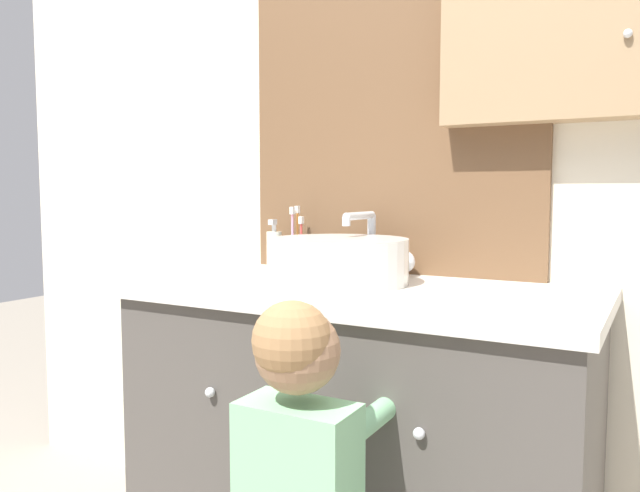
# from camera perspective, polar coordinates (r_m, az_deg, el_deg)

# --- Properties ---
(wall_back) EXTENTS (3.20, 0.18, 2.50)m
(wall_back) POSITION_cam_1_polar(r_m,az_deg,el_deg) (1.84, 8.80, 11.14)
(wall_back) COLOR beige
(wall_back) RESTS_ON ground_plane
(vanity_counter) EXTENTS (1.15, 0.58, 0.84)m
(vanity_counter) POSITION_cam_1_polar(r_m,az_deg,el_deg) (1.69, 3.64, -17.88)
(vanity_counter) COLOR #4C4742
(vanity_counter) RESTS_ON ground_plane
(sink_basin) EXTENTS (0.36, 0.41, 0.18)m
(sink_basin) POSITION_cam_1_polar(r_m,az_deg,el_deg) (1.60, 1.84, -1.27)
(sink_basin) COLOR silver
(sink_basin) RESTS_ON vanity_counter
(toothbrush_holder) EXTENTS (0.06, 0.06, 0.19)m
(toothbrush_holder) POSITION_cam_1_polar(r_m,az_deg,el_deg) (1.89, -2.12, -0.53)
(toothbrush_holder) COLOR #4C93C6
(toothbrush_holder) RESTS_ON vanity_counter
(soap_dispenser) EXTENTS (0.05, 0.05, 0.15)m
(soap_dispenser) POSITION_cam_1_polar(r_m,az_deg,el_deg) (1.93, -4.21, -0.26)
(soap_dispenser) COLOR beige
(soap_dispenser) RESTS_ON vanity_counter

